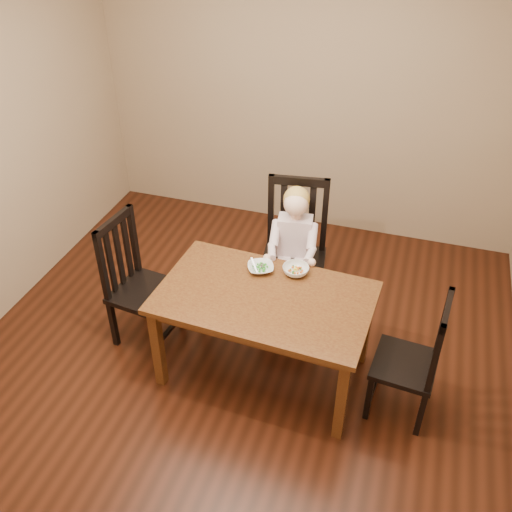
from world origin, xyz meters
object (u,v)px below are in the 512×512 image
(dining_table, at_px, (264,305))
(toddler, at_px, (294,241))
(bowl_veg, at_px, (296,270))
(chair_child, at_px, (294,252))
(chair_left, at_px, (138,284))
(bowl_peas, at_px, (261,268))
(chair_right, at_px, (414,361))

(dining_table, height_order, toddler, toddler)
(bowl_veg, bearing_deg, chair_child, 104.80)
(chair_left, height_order, toddler, chair_left)
(bowl_veg, bearing_deg, dining_table, -114.71)
(chair_left, height_order, bowl_veg, chair_left)
(chair_left, relative_size, bowl_peas, 5.75)
(chair_right, xyz_separation_m, bowl_peas, (-1.12, 0.30, 0.28))
(dining_table, distance_m, bowl_veg, 0.35)
(toddler, distance_m, bowl_veg, 0.44)
(dining_table, distance_m, bowl_peas, 0.30)
(chair_child, relative_size, bowl_veg, 6.12)
(chair_child, bearing_deg, chair_right, 132.83)
(chair_left, height_order, bowl_peas, chair_left)
(chair_child, relative_size, bowl_peas, 6.27)
(chair_child, height_order, toddler, chair_child)
(toddler, bearing_deg, bowl_veg, 97.68)
(chair_right, bearing_deg, chair_child, 56.17)
(chair_left, bearing_deg, bowl_peas, 107.33)
(chair_left, bearing_deg, bowl_veg, 107.21)
(chair_right, bearing_deg, chair_left, 91.51)
(chair_left, relative_size, toddler, 1.76)
(chair_child, bearing_deg, dining_table, 81.24)
(bowl_peas, xyz_separation_m, bowl_veg, (0.24, 0.04, 0.01))
(chair_right, distance_m, bowl_peas, 1.19)
(chair_right, bearing_deg, bowl_peas, 80.46)
(chair_child, bearing_deg, chair_left, 25.73)
(dining_table, height_order, bowl_veg, bowl_veg)
(toddler, height_order, bowl_peas, toddler)
(chair_child, distance_m, bowl_veg, 0.53)
(chair_right, height_order, bowl_peas, chair_right)
(dining_table, xyz_separation_m, bowl_veg, (0.14, 0.30, 0.11))
(chair_right, height_order, toddler, toddler)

